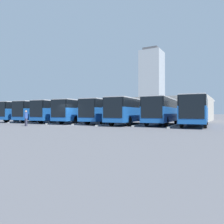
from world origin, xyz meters
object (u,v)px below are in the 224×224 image
Objects in this scene: bus_0 at (195,110)px; bus_5 at (62,111)px; bus_3 at (107,111)px; bus_2 at (130,110)px; bus_7 at (28,111)px; bus_4 at (82,111)px; pedestrian at (26,118)px; bus_1 at (163,110)px; bus_6 at (44,111)px.

bus_0 is 19.44m from bus_5.
bus_3 is 7.79m from bus_5.
bus_2 and bus_5 have the same top height.
bus_4 is at bearing 174.90° from bus_7.
bus_2 is 1.00× the size of bus_5.
bus_7 is at bearing -3.25° from bus_3.
bus_5 is (7.78, 0.43, 0.00)m from bus_3.
bus_0 is at bearing 43.94° from pedestrian.
bus_1 is 11.69m from bus_4.
bus_0 is at bearing 175.99° from bus_4.
bus_2 is at bearing 59.84° from pedestrian.
bus_5 is at bearing -1.28° from bus_3.
bus_4 is at bearing -0.77° from bus_1.
bus_1 is at bearing -13.66° from bus_0.
bus_2 is at bearing 174.07° from bus_5.
bus_5 is at bearing 122.58° from pedestrian.
bus_2 is 7.78m from bus_4.
bus_1 and bus_3 have the same top height.
bus_3 is at bearing 176.75° from bus_7.
pedestrian is (-2.84, 9.03, -0.87)m from bus_5.
pedestrian is at bearing 33.07° from bus_1.
bus_3 is at bearing -2.28° from bus_1.
bus_7 is (27.21, -0.00, 0.00)m from bus_0.
bus_5 is at bearing -4.84° from bus_4.
bus_0 reaches higher than pedestrian.
bus_6 is at bearing -5.90° from bus_4.
bus_5 is (19.44, 0.10, 0.00)m from bus_0.
bus_4 is 3.89m from bus_5.
pedestrian is (8.82, 8.74, -0.87)m from bus_2.
pedestrian is at bearing 103.00° from bus_5.
bus_7 is at bearing -5.10° from bus_4.
bus_3 is 1.00× the size of bus_6.
bus_3 is at bearing -177.75° from bus_4.
pedestrian is at bearing 24.36° from bus_0.
bus_3 is at bearing 176.82° from bus_6.
bus_2 and bus_6 have the same top height.
bus_6 is at bearing 176.52° from bus_7.
pedestrian is at bearing 40.26° from bus_2.
bus_6 is 11.44m from pedestrian.
bus_3 and bus_4 have the same top height.
bus_6 is at bearing -6.97° from bus_5.
bus_3 is at bearing -15.11° from bus_2.
bus_5 is 3.89m from bus_6.
bus_1 is at bearing 178.22° from bus_5.
bus_3 and bus_6 have the same top height.
bus_7 is at bearing -5.23° from bus_5.
bus_1 is 1.00× the size of bus_7.
bus_2 is at bearing -1.54° from bus_0.
bus_7 is (11.66, -0.13, 0.00)m from bus_4.
bus_1 is at bearing 177.72° from bus_3.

